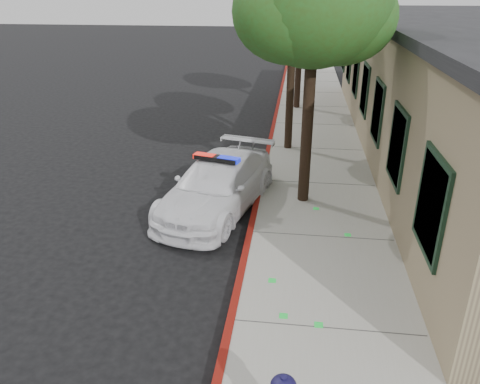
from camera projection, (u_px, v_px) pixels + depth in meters
name	position (u px, v px, depth m)	size (l,w,h in m)	color
ground	(227.00, 327.00, 7.70)	(120.00, 120.00, 0.00)	black
sidewalk	(320.00, 239.00, 10.20)	(3.20, 60.00, 0.15)	#9B988D
red_curb	(250.00, 234.00, 10.37)	(0.14, 60.00, 0.16)	maroon
police_car	(217.00, 185.00, 11.46)	(2.88, 4.79, 1.42)	white
street_tree_near	(315.00, 8.00, 10.04)	(3.61, 3.34, 6.11)	black
street_tree_mid	(294.00, 12.00, 13.99)	(3.13, 2.95, 5.64)	black
street_tree_far	(302.00, 3.00, 19.06)	(3.33, 3.04, 5.76)	black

